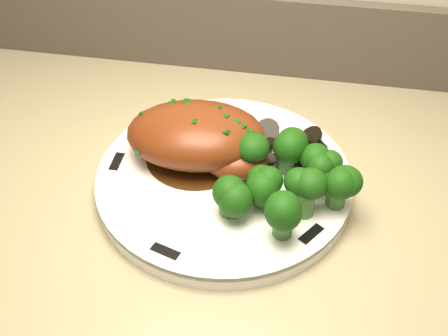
# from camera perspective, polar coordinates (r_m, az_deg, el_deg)

# --- Properties ---
(plate) EXTENTS (0.31, 0.31, 0.02)m
(plate) POSITION_cam_1_polar(r_m,az_deg,el_deg) (0.66, 0.00, -1.27)
(plate) COLOR white
(plate) RESTS_ON counter
(rim_accent_0) EXTENTS (0.03, 0.03, 0.00)m
(rim_accent_0) POSITION_cam_1_polar(r_m,az_deg,el_deg) (0.71, 9.45, 2.65)
(rim_accent_0) COLOR black
(rim_accent_0) RESTS_ON plate
(rim_accent_1) EXTENTS (0.03, 0.02, 0.00)m
(rim_accent_1) POSITION_cam_1_polar(r_m,az_deg,el_deg) (0.75, -1.49, 6.12)
(rim_accent_1) COLOR black
(rim_accent_1) RESTS_ON plate
(rim_accent_2) EXTENTS (0.01, 0.03, 0.00)m
(rim_accent_2) POSITION_cam_1_polar(r_m,az_deg,el_deg) (0.68, -10.83, 0.64)
(rim_accent_2) COLOR black
(rim_accent_2) RESTS_ON plate
(rim_accent_3) EXTENTS (0.03, 0.02, 0.00)m
(rim_accent_3) POSITION_cam_1_polar(r_m,az_deg,el_deg) (0.58, -5.98, -8.43)
(rim_accent_3) COLOR black
(rim_accent_3) RESTS_ON plate
(rim_accent_4) EXTENTS (0.03, 0.03, 0.00)m
(rim_accent_4) POSITION_cam_1_polar(r_m,az_deg,el_deg) (0.60, 8.85, -6.66)
(rim_accent_4) COLOR black
(rim_accent_4) RESTS_ON plate
(gravy_pool) EXTENTS (0.12, 0.12, 0.00)m
(gravy_pool) POSITION_cam_1_polar(r_m,az_deg,el_deg) (0.68, -2.76, 1.33)
(gravy_pool) COLOR #3D200B
(gravy_pool) RESTS_ON plate
(chicken_breast) EXTENTS (0.18, 0.13, 0.06)m
(chicken_breast) POSITION_cam_1_polar(r_m,az_deg,el_deg) (0.66, -2.40, 3.10)
(chicken_breast) COLOR maroon
(chicken_breast) RESTS_ON plate
(mushroom_pile) EXTENTS (0.11, 0.08, 0.03)m
(mushroom_pile) POSITION_cam_1_polar(r_m,az_deg,el_deg) (0.68, 5.42, 1.63)
(mushroom_pile) COLOR black
(mushroom_pile) RESTS_ON plate
(broccoli_florets) EXTENTS (0.15, 0.13, 0.05)m
(broccoli_florets) POSITION_cam_1_polar(r_m,az_deg,el_deg) (0.61, 6.19, -1.30)
(broccoli_florets) COLOR #447F35
(broccoli_florets) RESTS_ON plate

